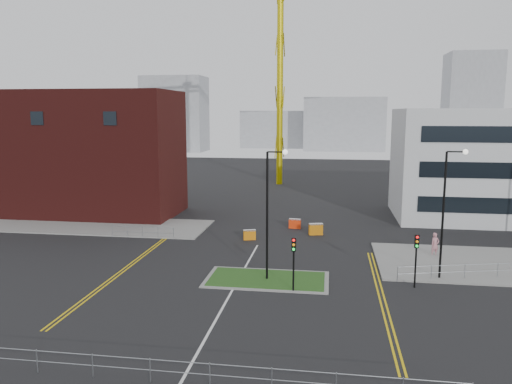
% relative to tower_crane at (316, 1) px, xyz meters
% --- Properties ---
extents(ground, '(200.00, 200.00, 0.00)m').
position_rel_tower_crane_xyz_m(ground, '(-3.47, -55.81, -28.64)').
color(ground, black).
rests_on(ground, ground).
extents(pavement_left, '(28.00, 8.00, 0.12)m').
position_rel_tower_crane_xyz_m(pavement_left, '(-23.47, -33.81, -28.58)').
color(pavement_left, slate).
rests_on(pavement_left, ground).
extents(island_kerb, '(8.60, 4.60, 0.08)m').
position_rel_tower_crane_xyz_m(island_kerb, '(-1.47, -47.81, -28.60)').
color(island_kerb, slate).
rests_on(island_kerb, ground).
extents(grass_island, '(8.00, 4.00, 0.12)m').
position_rel_tower_crane_xyz_m(grass_island, '(-1.47, -47.81, -28.58)').
color(grass_island, '#1A4416').
rests_on(grass_island, ground).
extents(brick_building, '(24.20, 10.07, 14.24)m').
position_rel_tower_crane_xyz_m(brick_building, '(-26.44, -27.81, -21.79)').
color(brick_building, '#481412').
rests_on(brick_building, ground).
extents(tower_crane, '(52.58, 8.74, 41.75)m').
position_rel_tower_crane_xyz_m(tower_crane, '(0.00, 0.00, 0.00)').
color(tower_crane, '#C0AC0B').
rests_on(tower_crane, ground).
extents(streetlamp_island, '(1.46, 0.36, 9.18)m').
position_rel_tower_crane_xyz_m(streetlamp_island, '(-1.25, -47.81, -23.22)').
color(streetlamp_island, black).
rests_on(streetlamp_island, ground).
extents(streetlamp_right_near, '(1.46, 0.36, 9.18)m').
position_rel_tower_crane_xyz_m(streetlamp_right_near, '(10.75, -45.81, -23.22)').
color(streetlamp_right_near, black).
rests_on(streetlamp_right_near, ground).
extents(traffic_light_island, '(0.28, 0.33, 3.65)m').
position_rel_tower_crane_xyz_m(traffic_light_island, '(0.53, -49.83, -26.07)').
color(traffic_light_island, black).
rests_on(traffic_light_island, ground).
extents(traffic_light_right, '(0.28, 0.33, 3.65)m').
position_rel_tower_crane_xyz_m(traffic_light_right, '(8.53, -47.83, -26.07)').
color(traffic_light_right, black).
rests_on(traffic_light_right, ground).
extents(railing_front, '(24.05, 0.05, 1.10)m').
position_rel_tower_crane_xyz_m(railing_front, '(-3.47, -61.81, -27.85)').
color(railing_front, gray).
rests_on(railing_front, ground).
extents(railing_left, '(6.05, 0.05, 1.10)m').
position_rel_tower_crane_xyz_m(railing_left, '(-14.47, -37.81, -27.89)').
color(railing_left, gray).
rests_on(railing_left, ground).
extents(centre_line, '(0.15, 30.00, 0.01)m').
position_rel_tower_crane_xyz_m(centre_line, '(-3.47, -53.81, -28.63)').
color(centre_line, silver).
rests_on(centre_line, ground).
extents(yellow_left_a, '(0.12, 24.00, 0.01)m').
position_rel_tower_crane_xyz_m(yellow_left_a, '(-12.47, -45.81, -28.63)').
color(yellow_left_a, gold).
rests_on(yellow_left_a, ground).
extents(yellow_left_b, '(0.12, 24.00, 0.01)m').
position_rel_tower_crane_xyz_m(yellow_left_b, '(-12.17, -45.81, -28.63)').
color(yellow_left_b, gold).
rests_on(yellow_left_b, ground).
extents(yellow_right_a, '(0.12, 20.00, 0.01)m').
position_rel_tower_crane_xyz_m(yellow_right_a, '(6.03, -49.81, -28.63)').
color(yellow_right_a, gold).
rests_on(yellow_right_a, ground).
extents(yellow_right_b, '(0.12, 20.00, 0.01)m').
position_rel_tower_crane_xyz_m(yellow_right_b, '(6.33, -49.81, -28.63)').
color(yellow_right_b, gold).
rests_on(yellow_right_b, ground).
extents(skyline_a, '(18.00, 12.00, 22.00)m').
position_rel_tower_crane_xyz_m(skyline_a, '(-43.47, 64.19, -17.64)').
color(skyline_a, gray).
rests_on(skyline_a, ground).
extents(skyline_b, '(24.00, 12.00, 16.00)m').
position_rel_tower_crane_xyz_m(skyline_b, '(6.53, 74.19, -20.64)').
color(skyline_b, gray).
rests_on(skyline_b, ground).
extents(skyline_c, '(14.00, 12.00, 28.00)m').
position_rel_tower_crane_xyz_m(skyline_c, '(41.53, 69.19, -14.64)').
color(skyline_c, gray).
rests_on(skyline_c, ground).
extents(skyline_d, '(30.00, 12.00, 12.00)m').
position_rel_tower_crane_xyz_m(skyline_d, '(-11.47, 84.19, -22.64)').
color(skyline_d, gray).
rests_on(skyline_d, ground).
extents(pedestrian, '(0.85, 0.73, 1.96)m').
position_rel_tower_crane_xyz_m(pedestrian, '(11.33, -40.00, -27.65)').
color(pedestrian, '#BA7882').
rests_on(pedestrian, ground).
extents(barrier_left, '(1.18, 0.68, 0.95)m').
position_rel_tower_crane_xyz_m(barrier_left, '(-4.47, -37.00, -28.12)').
color(barrier_left, orange).
rests_on(barrier_left, ground).
extents(barrier_mid, '(1.22, 0.55, 0.99)m').
position_rel_tower_crane_xyz_m(barrier_mid, '(-0.67, -31.81, -28.10)').
color(barrier_mid, red).
rests_on(barrier_mid, ground).
extents(barrier_right, '(1.39, 0.75, 1.11)m').
position_rel_tower_crane_xyz_m(barrier_right, '(1.51, -34.18, -28.03)').
color(barrier_right, '#C36C0A').
rests_on(barrier_right, ground).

